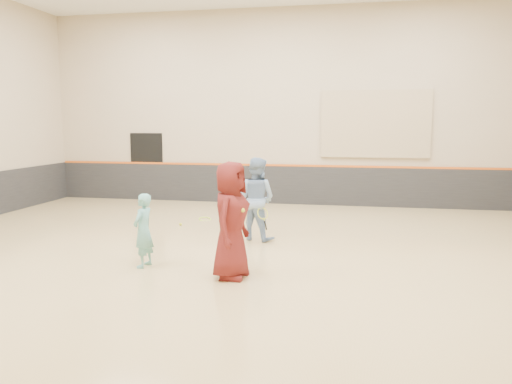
% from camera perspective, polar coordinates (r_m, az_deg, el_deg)
% --- Properties ---
extents(room, '(15.04, 12.04, 6.22)m').
position_cam_1_polar(room, '(9.83, -1.89, -2.22)').
color(room, tan).
rests_on(room, ground).
extents(wainscot_back, '(14.90, 0.04, 1.20)m').
position_cam_1_polar(wainscot_back, '(15.68, 2.97, 0.82)').
color(wainscot_back, '#232326').
rests_on(wainscot_back, floor).
extents(accent_stripe, '(14.90, 0.03, 0.06)m').
position_cam_1_polar(accent_stripe, '(15.60, 2.98, 3.07)').
color(accent_stripe, '#D85914').
rests_on(accent_stripe, wall_back).
extents(acoustic_panel, '(3.20, 0.08, 2.00)m').
position_cam_1_polar(acoustic_panel, '(15.40, 13.48, 7.57)').
color(acoustic_panel, tan).
rests_on(acoustic_panel, wall_back).
extents(doorway, '(1.10, 0.05, 2.20)m').
position_cam_1_polar(doorway, '(16.86, -12.36, 2.85)').
color(doorway, black).
rests_on(doorway, floor).
extents(girl, '(0.38, 0.52, 1.32)m').
position_cam_1_polar(girl, '(9.05, -12.75, -4.31)').
color(girl, '#68B4B1').
rests_on(girl, floor).
extents(instructor, '(1.06, 0.95, 1.80)m').
position_cam_1_polar(instructor, '(10.87, 0.04, -0.77)').
color(instructor, '#86A6CF').
rests_on(instructor, floor).
extents(young_man, '(0.72, 1.01, 1.93)m').
position_cam_1_polar(young_man, '(8.18, -2.89, -3.24)').
color(young_man, '#5D1816').
rests_on(young_man, floor).
extents(held_racket, '(0.27, 0.27, 0.56)m').
position_cam_1_polar(held_racket, '(10.59, 0.77, -2.47)').
color(held_racket, yellow).
rests_on(held_racket, instructor).
extents(spare_racket, '(0.73, 0.73, 0.17)m').
position_cam_1_polar(spare_racket, '(13.24, -5.87, -2.81)').
color(spare_racket, '#B5E732').
rests_on(spare_racket, floor).
extents(ball_under_racket, '(0.07, 0.07, 0.07)m').
position_cam_1_polar(ball_under_racket, '(10.13, -4.00, -6.45)').
color(ball_under_racket, yellow).
rests_on(ball_under_racket, floor).
extents(ball_in_hand, '(0.07, 0.07, 0.07)m').
position_cam_1_polar(ball_in_hand, '(7.89, -1.51, -2.10)').
color(ball_in_hand, yellow).
rests_on(ball_in_hand, young_man).
extents(ball_beside_spare, '(0.07, 0.07, 0.07)m').
position_cam_1_polar(ball_beside_spare, '(12.60, -8.62, -3.65)').
color(ball_beside_spare, yellow).
rests_on(ball_beside_spare, floor).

